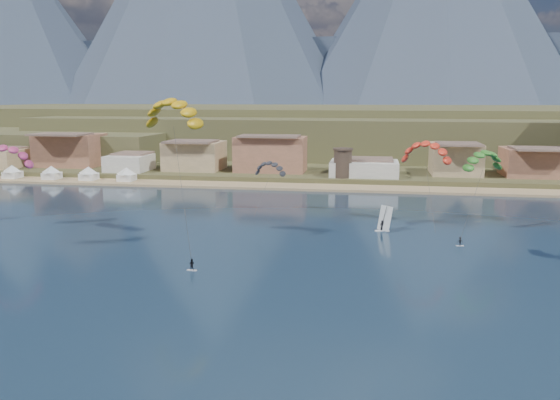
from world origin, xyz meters
name	(u,v)px	position (x,y,z in m)	size (l,w,h in m)	color
ground	(227,360)	(0.00, 0.00, 0.00)	(2400.00, 2400.00, 0.00)	black
beach	(323,187)	(0.00, 106.00, 0.25)	(2200.00, 12.00, 0.90)	tan
land	(360,121)	(0.00, 560.00, 0.00)	(2200.00, 900.00, 4.00)	brown
foothills	(392,130)	(22.39, 232.47, 9.08)	(940.00, 210.00, 18.00)	brown
mountain_ridge	(357,11)	(-14.60, 823.65, 150.31)	(2060.00, 480.00, 400.00)	#313D53
town	(201,152)	(-40.00, 122.00, 8.00)	(400.00, 24.00, 12.00)	silver
watchtower	(343,163)	(5.00, 114.00, 6.37)	(5.82, 5.82, 8.60)	#47382D
beach_tents	(69,170)	(-76.25, 106.00, 3.71)	(43.40, 6.40, 5.00)	white
kitesurfer_yellow	(173,109)	(-19.58, 41.36, 23.11)	(14.21, 18.84, 27.85)	silver
kitesurfer_green	(483,158)	(33.59, 58.81, 14.04)	(10.23, 15.27, 18.02)	silver
distant_kite_pink	(4,153)	(-55.86, 47.75, 14.59)	(11.27, 8.02, 18.06)	#262626
distant_kite_dark	(270,166)	(-8.73, 71.64, 10.18)	(7.87, 6.28, 13.33)	#262626
distant_kite_orange	(426,148)	(23.66, 63.26, 15.25)	(10.85, 7.56, 18.56)	#262626
windsurfer	(383,223)	(15.81, 56.69, 1.54)	(2.82, 3.09, 4.86)	silver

